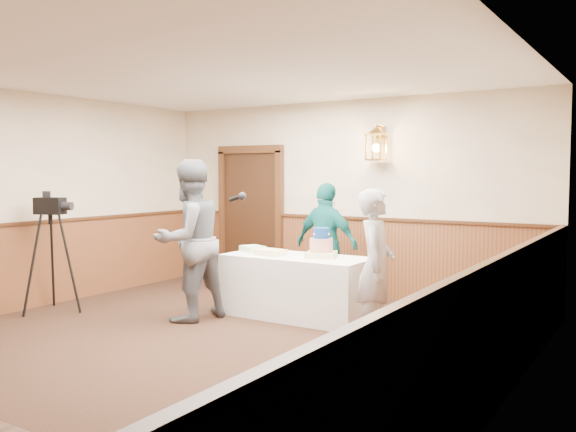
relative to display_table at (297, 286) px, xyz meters
name	(u,v)px	position (x,y,z in m)	size (l,w,h in m)	color
ground	(179,353)	(-0.20, -1.90, -0.38)	(7.00, 7.00, 0.00)	black
room_shell	(203,196)	(-0.25, -1.45, 1.15)	(6.02, 7.02, 2.81)	tan
display_table	(297,286)	(0.00, 0.00, 0.00)	(1.80, 0.80, 0.75)	white
tiered_cake	(321,246)	(0.32, 0.04, 0.51)	(0.44, 0.44, 0.36)	beige
sheet_cake_yellow	(270,252)	(-0.31, -0.11, 0.41)	(0.34, 0.26, 0.07)	#FBE596
sheet_cake_green	(253,249)	(-0.72, 0.08, 0.41)	(0.30, 0.24, 0.07)	#9EDD9C
interviewer	(189,240)	(-1.01, -0.81, 0.58)	(1.56, 1.06, 1.92)	slate
baker	(376,266)	(1.26, -0.49, 0.42)	(0.58, 0.38, 1.59)	#A3A2A7
assistant_p	(327,244)	(-0.02, 0.80, 0.44)	(0.96, 0.40, 1.63)	#11605F
tv_camera_rig	(52,261)	(-2.76, -1.42, 0.28)	(0.57, 0.53, 1.45)	black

